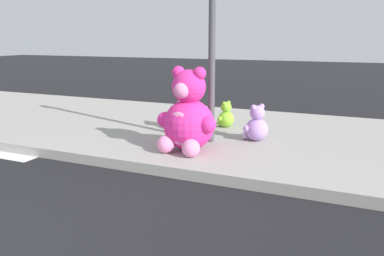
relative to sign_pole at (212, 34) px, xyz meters
The scene contains 6 objects.
sidewalk 2.19m from the sign_pole, 141.29° to the left, with size 28.00×4.40×0.15m, color #9E9B93.
sign_pole is the anchor object (origin of this frame).
plush_pink_large 1.34m from the sign_pole, 104.57° to the right, with size 0.96×0.85×1.25m.
plush_lavender 1.64m from the sign_pole, 28.43° to the left, with size 0.44×0.42×0.61m.
plush_brown 1.68m from the sign_pole, 142.07° to the left, with size 0.48×0.47×0.67m.
plush_lime 1.85m from the sign_pole, 95.67° to the left, with size 0.35×0.37×0.49m.
Camera 1 is at (3.05, -1.20, 1.79)m, focal length 35.46 mm.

